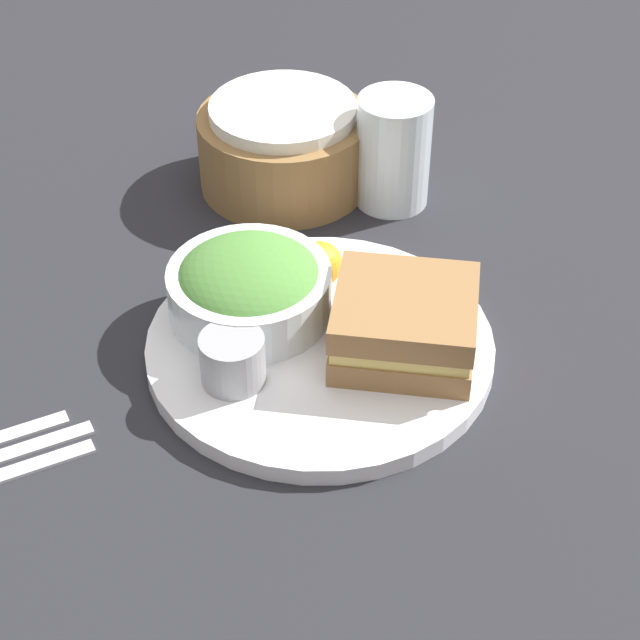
# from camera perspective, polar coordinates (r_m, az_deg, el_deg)

# --- Properties ---
(ground_plane) EXTENTS (4.00, 4.00, 0.00)m
(ground_plane) POSITION_cam_1_polar(r_m,az_deg,el_deg) (0.83, 0.00, -1.82)
(ground_plane) COLOR #232328
(plate) EXTENTS (0.27, 0.27, 0.01)m
(plate) POSITION_cam_1_polar(r_m,az_deg,el_deg) (0.83, 0.00, -1.44)
(plate) COLOR silver
(plate) RESTS_ON ground_plane
(sandwich) EXTENTS (0.13, 0.12, 0.05)m
(sandwich) POSITION_cam_1_polar(r_m,az_deg,el_deg) (0.80, 4.53, -0.18)
(sandwich) COLOR olive
(sandwich) RESTS_ON plate
(salad_bowl) EXTENTS (0.13, 0.13, 0.06)m
(salad_bowl) POSITION_cam_1_polar(r_m,az_deg,el_deg) (0.83, -3.79, 1.77)
(salad_bowl) COLOR white
(salad_bowl) RESTS_ON plate
(dressing_cup) EXTENTS (0.05, 0.05, 0.04)m
(dressing_cup) POSITION_cam_1_polar(r_m,az_deg,el_deg) (0.78, -4.68, -2.10)
(dressing_cup) COLOR #99999E
(dressing_cup) RESTS_ON plate
(orange_wedge) EXTENTS (0.04, 0.04, 0.04)m
(orange_wedge) POSITION_cam_1_polar(r_m,az_deg,el_deg) (0.87, -0.02, 3.01)
(orange_wedge) COLOR orange
(orange_wedge) RESTS_ON plate
(drink_glass) EXTENTS (0.07, 0.07, 0.10)m
(drink_glass) POSITION_cam_1_polar(r_m,az_deg,el_deg) (0.98, 3.94, 8.98)
(drink_glass) COLOR silver
(drink_glass) RESTS_ON ground_plane
(bread_basket) EXTENTS (0.16, 0.16, 0.08)m
(bread_basket) POSITION_cam_1_polar(r_m,az_deg,el_deg) (1.00, -1.95, 9.25)
(bread_basket) COLOR olive
(bread_basket) RESTS_ON ground_plane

